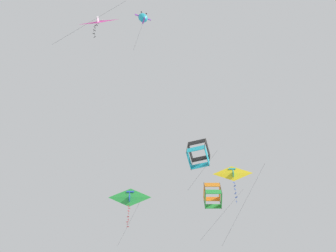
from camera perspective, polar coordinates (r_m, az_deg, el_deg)
kite_delta_near_right at (r=34.69m, az=7.39°, el=-5.39°), size 2.20×3.43×8.09m
kite_box_highest at (r=36.48m, az=3.48°, el=-3.17°), size 2.88×2.22×6.37m
kite_box_mid_left at (r=39.47m, az=5.09°, el=-7.88°), size 3.43×3.50×7.25m
kite_fish_low_drifter at (r=44.25m, az=-2.86°, el=12.19°), size 1.60×1.41×7.07m
kite_delta_far_centre at (r=35.72m, az=-7.91°, el=11.69°), size 2.74×3.73×7.51m
kite_delta_near_left at (r=41.77m, az=-4.37°, el=-8.09°), size 1.24×2.54×6.44m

